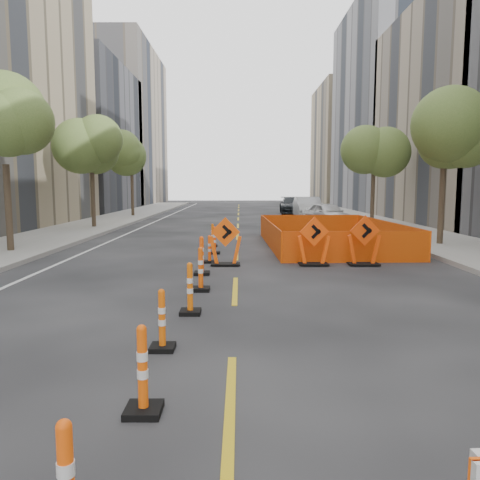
{
  "coord_description": "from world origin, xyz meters",
  "views": [
    {
      "loc": [
        0.11,
        -7.2,
        2.56
      ],
      "look_at": [
        0.12,
        5.16,
        1.1
      ],
      "focal_mm": 35.0,
      "sensor_mm": 36.0,
      "label": 1
    }
  ],
  "objects_px": {
    "parked_car_mid": "(308,208)",
    "channelizer_3": "(190,288)",
    "parked_car_near": "(327,214)",
    "chevron_sign_right": "(364,241)",
    "channelizer_8": "(213,235)",
    "chevron_sign_left": "(225,241)",
    "channelizer_1": "(143,370)",
    "chevron_sign_center": "(314,241)",
    "channelizer_6": "(210,249)",
    "parked_car_far": "(292,205)",
    "channelizer_2": "(162,320)",
    "channelizer_5": "(202,256)",
    "channelizer_7": "(214,240)",
    "channelizer_4": "(201,269)"
  },
  "relations": [
    {
      "from": "parked_car_near",
      "to": "parked_car_mid",
      "type": "distance_m",
      "value": 5.28
    },
    {
      "from": "channelizer_3",
      "to": "channelizer_7",
      "type": "relative_size",
      "value": 1.01
    },
    {
      "from": "chevron_sign_right",
      "to": "parked_car_far",
      "type": "height_order",
      "value": "chevron_sign_right"
    },
    {
      "from": "channelizer_8",
      "to": "chevron_sign_center",
      "type": "xyz_separation_m",
      "value": [
        3.49,
        -4.61,
        0.3
      ]
    },
    {
      "from": "channelizer_6",
      "to": "parked_car_far",
      "type": "relative_size",
      "value": 0.18
    },
    {
      "from": "channelizer_5",
      "to": "channelizer_8",
      "type": "relative_size",
      "value": 1.16
    },
    {
      "from": "channelizer_5",
      "to": "channelizer_6",
      "type": "xyz_separation_m",
      "value": [
        0.09,
        2.05,
        -0.09
      ]
    },
    {
      "from": "channelizer_2",
      "to": "chevron_sign_right",
      "type": "height_order",
      "value": "chevron_sign_right"
    },
    {
      "from": "channelizer_2",
      "to": "chevron_sign_right",
      "type": "bearing_deg",
      "value": 56.03
    },
    {
      "from": "channelizer_8",
      "to": "parked_car_mid",
      "type": "height_order",
      "value": "parked_car_mid"
    },
    {
      "from": "channelizer_1",
      "to": "chevron_sign_left",
      "type": "height_order",
      "value": "chevron_sign_left"
    },
    {
      "from": "parked_car_near",
      "to": "channelizer_3",
      "type": "bearing_deg",
      "value": -124.43
    },
    {
      "from": "channelizer_8",
      "to": "chevron_sign_right",
      "type": "height_order",
      "value": "chevron_sign_right"
    },
    {
      "from": "channelizer_2",
      "to": "parked_car_far",
      "type": "relative_size",
      "value": 0.19
    },
    {
      "from": "parked_car_far",
      "to": "channelizer_1",
      "type": "bearing_deg",
      "value": -96.27
    },
    {
      "from": "channelizer_5",
      "to": "chevron_sign_left",
      "type": "bearing_deg",
      "value": 67.49
    },
    {
      "from": "channelizer_2",
      "to": "chevron_sign_right",
      "type": "distance_m",
      "value": 9.24
    },
    {
      "from": "channelizer_6",
      "to": "chevron_sign_left",
      "type": "distance_m",
      "value": 0.81
    },
    {
      "from": "parked_car_far",
      "to": "channelizer_4",
      "type": "bearing_deg",
      "value": -97.76
    },
    {
      "from": "channelizer_6",
      "to": "chevron_sign_left",
      "type": "height_order",
      "value": "chevron_sign_left"
    },
    {
      "from": "channelizer_7",
      "to": "parked_car_mid",
      "type": "relative_size",
      "value": 0.2
    },
    {
      "from": "channelizer_1",
      "to": "parked_car_mid",
      "type": "relative_size",
      "value": 0.2
    },
    {
      "from": "channelizer_5",
      "to": "channelizer_8",
      "type": "height_order",
      "value": "channelizer_5"
    },
    {
      "from": "parked_car_near",
      "to": "parked_car_far",
      "type": "height_order",
      "value": "parked_car_far"
    },
    {
      "from": "channelizer_8",
      "to": "parked_car_near",
      "type": "xyz_separation_m",
      "value": [
        6.73,
        10.45,
        0.25
      ]
    },
    {
      "from": "channelizer_7",
      "to": "chevron_sign_center",
      "type": "height_order",
      "value": "chevron_sign_center"
    },
    {
      "from": "chevron_sign_right",
      "to": "channelizer_7",
      "type": "bearing_deg",
      "value": 145.33
    },
    {
      "from": "parked_car_near",
      "to": "channelizer_8",
      "type": "bearing_deg",
      "value": -139.54
    },
    {
      "from": "channelizer_5",
      "to": "parked_car_near",
      "type": "xyz_separation_m",
      "value": [
        6.69,
        16.59,
        0.17
      ]
    },
    {
      "from": "chevron_sign_left",
      "to": "channelizer_1",
      "type": "bearing_deg",
      "value": -86.41
    },
    {
      "from": "chevron_sign_left",
      "to": "channelizer_7",
      "type": "bearing_deg",
      "value": 108.08
    },
    {
      "from": "channelizer_2",
      "to": "chevron_sign_left",
      "type": "height_order",
      "value": "chevron_sign_left"
    },
    {
      "from": "chevron_sign_right",
      "to": "parked_car_mid",
      "type": "relative_size",
      "value": 0.32
    },
    {
      "from": "channelizer_3",
      "to": "chevron_sign_right",
      "type": "relative_size",
      "value": 0.65
    },
    {
      "from": "chevron_sign_left",
      "to": "parked_car_mid",
      "type": "relative_size",
      "value": 0.31
    },
    {
      "from": "channelizer_3",
      "to": "channelizer_4",
      "type": "xyz_separation_m",
      "value": [
        0.04,
        2.05,
        0.02
      ]
    },
    {
      "from": "channelizer_1",
      "to": "parked_car_mid",
      "type": "xyz_separation_m",
      "value": [
        6.18,
        30.03,
        0.32
      ]
    },
    {
      "from": "chevron_sign_right",
      "to": "channelizer_3",
      "type": "bearing_deg",
      "value": -138.28
    },
    {
      "from": "channelizer_6",
      "to": "parked_car_near",
      "type": "bearing_deg",
      "value": 65.61
    },
    {
      "from": "channelizer_3",
      "to": "parked_car_near",
      "type": "height_order",
      "value": "parked_car_near"
    },
    {
      "from": "parked_car_mid",
      "to": "parked_car_far",
      "type": "relative_size",
      "value": 0.98
    },
    {
      "from": "channelizer_8",
      "to": "chevron_sign_left",
      "type": "height_order",
      "value": "chevron_sign_left"
    },
    {
      "from": "channelizer_4",
      "to": "parked_car_mid",
      "type": "relative_size",
      "value": 0.21
    },
    {
      "from": "parked_car_mid",
      "to": "channelizer_3",
      "type": "bearing_deg",
      "value": -102.57
    },
    {
      "from": "channelizer_6",
      "to": "parked_car_near",
      "type": "relative_size",
      "value": 0.22
    },
    {
      "from": "chevron_sign_left",
      "to": "parked_car_far",
      "type": "xyz_separation_m",
      "value": [
        5.12,
        27.01,
        -0.02
      ]
    },
    {
      "from": "channelizer_3",
      "to": "chevron_sign_center",
      "type": "relative_size",
      "value": 0.67
    },
    {
      "from": "channelizer_8",
      "to": "parked_car_far",
      "type": "xyz_separation_m",
      "value": [
        5.79,
        22.4,
        0.27
      ]
    },
    {
      "from": "channelizer_7",
      "to": "chevron_sign_right",
      "type": "bearing_deg",
      "value": -27.76
    },
    {
      "from": "channelizer_6",
      "to": "parked_car_near",
      "type": "xyz_separation_m",
      "value": [
        6.59,
        14.54,
        0.27
      ]
    }
  ]
}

